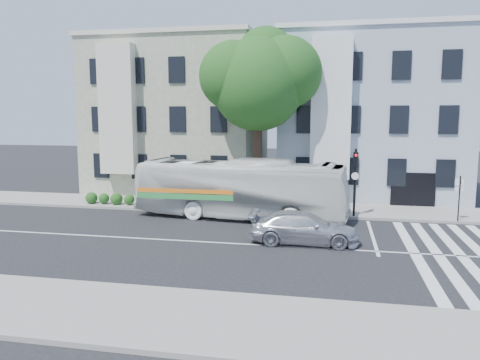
# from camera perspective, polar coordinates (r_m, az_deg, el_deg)

# --- Properties ---
(ground) EXTENTS (120.00, 120.00, 0.00)m
(ground) POSITION_cam_1_polar(r_m,az_deg,el_deg) (21.07, -1.67, -7.70)
(ground) COLOR black
(ground) RESTS_ON ground
(sidewalk_far) EXTENTS (80.00, 4.00, 0.15)m
(sidewalk_far) POSITION_cam_1_polar(r_m,az_deg,el_deg) (28.70, 1.94, -3.34)
(sidewalk_far) COLOR gray
(sidewalk_far) RESTS_ON ground
(sidewalk_near) EXTENTS (80.00, 4.00, 0.15)m
(sidewalk_near) POSITION_cam_1_polar(r_m,az_deg,el_deg) (13.82, -9.49, -16.09)
(sidewalk_near) COLOR gray
(sidewalk_near) RESTS_ON ground
(building_left) EXTENTS (12.00, 10.00, 11.00)m
(building_left) POSITION_cam_1_polar(r_m,az_deg,el_deg) (36.65, -7.13, 7.59)
(building_left) COLOR gray
(building_left) RESTS_ON ground
(building_right) EXTENTS (12.00, 10.00, 11.00)m
(building_right) POSITION_cam_1_polar(r_m,az_deg,el_deg) (34.85, 15.46, 7.35)
(building_right) COLOR #9EABBC
(building_right) RESTS_ON ground
(street_tree) EXTENTS (7.30, 5.90, 11.10)m
(street_tree) POSITION_cam_1_polar(r_m,az_deg,el_deg) (28.94, 2.37, 12.19)
(street_tree) COLOR #2D2116
(street_tree) RESTS_ON ground
(bus) EXTENTS (4.03, 12.01, 3.28)m
(bus) POSITION_cam_1_polar(r_m,az_deg,el_deg) (25.78, 0.02, -1.08)
(bus) COLOR white
(bus) RESTS_ON ground
(sedan) EXTENTS (2.08, 4.88, 1.40)m
(sedan) POSITION_cam_1_polar(r_m,az_deg,el_deg) (21.08, 7.80, -5.80)
(sedan) COLOR silver
(sedan) RESTS_ON ground
(hedge) EXTENTS (8.43, 3.02, 0.70)m
(hedge) POSITION_cam_1_polar(r_m,az_deg,el_deg) (29.09, -10.30, -2.46)
(hedge) COLOR #205A1D
(hedge) RESTS_ON sidewalk_far
(traffic_signal) EXTENTS (0.40, 0.52, 3.86)m
(traffic_signal) POSITION_cam_1_polar(r_m,az_deg,el_deg) (26.16, 13.87, 0.71)
(traffic_signal) COLOR black
(traffic_signal) RESTS_ON ground
(far_sign_pole) EXTENTS (0.43, 0.21, 2.39)m
(far_sign_pole) POSITION_cam_1_polar(r_m,az_deg,el_deg) (27.01, 25.17, -1.35)
(far_sign_pole) COLOR black
(far_sign_pole) RESTS_ON sidewalk_far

